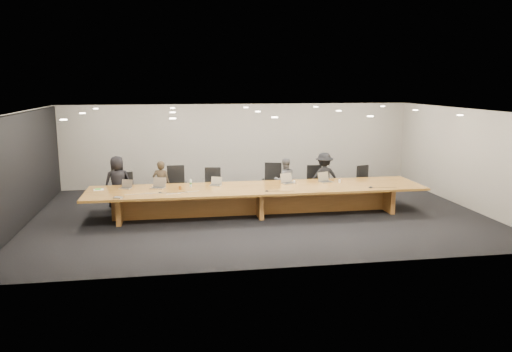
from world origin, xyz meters
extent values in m
plane|color=black|center=(0.00, 0.00, 0.00)|extent=(12.00, 12.00, 0.00)
cube|color=beige|center=(0.00, 4.00, 1.40)|extent=(12.00, 0.02, 2.80)
cube|color=black|center=(-5.94, 0.00, 1.37)|extent=(0.08, 7.84, 2.74)
cube|color=brown|center=(0.00, 0.00, 0.72)|extent=(9.00, 1.80, 0.06)
cube|color=brown|center=(0.00, 0.00, 0.34)|extent=(7.65, 0.15, 0.69)
cube|color=brown|center=(-3.60, 0.00, 0.34)|extent=(0.12, 1.26, 0.69)
cube|color=brown|center=(0.00, 0.00, 0.34)|extent=(0.12, 1.26, 0.69)
cube|color=brown|center=(3.60, 0.00, 0.34)|extent=(0.12, 1.26, 0.69)
imported|color=black|center=(-3.78, 1.22, 0.76)|extent=(0.85, 0.68, 1.51)
imported|color=#31271B|center=(-2.58, 1.26, 0.67)|extent=(0.53, 0.40, 1.34)
imported|color=#565659|center=(1.02, 1.26, 0.66)|extent=(0.68, 0.55, 1.32)
imported|color=black|center=(2.19, 1.12, 0.74)|extent=(0.98, 0.59, 1.48)
cylinder|color=silver|center=(-1.78, 0.33, 0.85)|extent=(0.07, 0.07, 0.20)
cylinder|color=brown|center=(-2.06, 0.04, 0.80)|extent=(0.09, 0.09, 0.10)
cone|color=silver|center=(1.08, 0.32, 0.79)|extent=(0.09, 0.09, 0.08)
cone|color=white|center=(2.38, 0.26, 0.79)|extent=(0.07, 0.07, 0.08)
cube|color=white|center=(-4.17, 0.33, 0.76)|extent=(0.29, 0.24, 0.02)
cube|color=green|center=(-4.19, 0.32, 0.78)|extent=(0.16, 0.09, 0.02)
cube|color=#BABABF|center=(-3.57, -0.73, 0.77)|extent=(0.24, 0.22, 0.03)
cone|color=black|center=(-2.58, -0.28, 0.76)|extent=(0.11, 0.11, 0.03)
cone|color=black|center=(0.14, -0.54, 0.76)|extent=(0.13, 0.13, 0.03)
cone|color=black|center=(2.97, -0.56, 0.77)|extent=(0.14, 0.14, 0.03)
camera|label=1|loc=(-2.18, -12.92, 3.52)|focal=35.00mm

